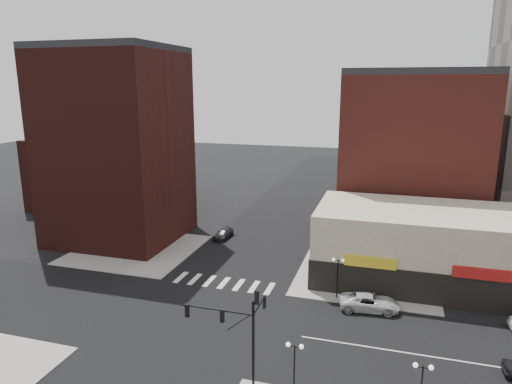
% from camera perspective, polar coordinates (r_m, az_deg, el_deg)
% --- Properties ---
extents(ground, '(240.00, 240.00, 0.00)m').
position_cam_1_polar(ground, '(43.48, -7.84, -15.55)').
color(ground, black).
rests_on(ground, ground).
extents(road_ew, '(200.00, 14.00, 0.02)m').
position_cam_1_polar(road_ew, '(43.47, -7.84, -15.54)').
color(road_ew, black).
rests_on(road_ew, ground).
extents(road_ns, '(14.00, 200.00, 0.02)m').
position_cam_1_polar(road_ns, '(43.47, -7.84, -15.53)').
color(road_ns, black).
rests_on(road_ns, ground).
extents(sidewalk_nw, '(15.00, 15.00, 0.12)m').
position_cam_1_polar(sidewalk_nw, '(61.47, -14.70, -6.96)').
color(sidewalk_nw, gray).
rests_on(sidewalk_nw, ground).
extents(sidewalk_ne, '(15.00, 15.00, 0.12)m').
position_cam_1_polar(sidewalk_ne, '(53.28, 13.58, -10.10)').
color(sidewalk_ne, gray).
rests_on(sidewalk_ne, ground).
extents(building_nw, '(16.00, 15.00, 25.00)m').
position_cam_1_polar(building_nw, '(64.19, -16.97, 5.22)').
color(building_nw, '#3B1513').
rests_on(building_nw, ground).
extents(building_nw_low, '(20.00, 18.00, 12.00)m').
position_cam_1_polar(building_nw_low, '(85.08, -18.31, 2.55)').
color(building_nw_low, '#3B1513').
rests_on(building_nw_low, ground).
extents(building_ne_midrise, '(18.00, 15.00, 22.00)m').
position_cam_1_polar(building_ne_midrise, '(64.83, 18.85, 3.82)').
color(building_ne_midrise, maroon).
rests_on(building_ne_midrise, ground).
extents(building_ne_row, '(24.20, 12.20, 8.00)m').
position_cam_1_polar(building_ne_row, '(52.76, 20.91, -7.08)').
color(building_ne_row, beige).
rests_on(building_ne_row, ground).
extents(traffic_signal, '(5.59, 3.09, 7.77)m').
position_cam_1_polar(traffic_signal, '(32.34, -1.85, -16.21)').
color(traffic_signal, black).
rests_on(traffic_signal, ground).
extents(street_lamp_se_a, '(1.22, 0.32, 4.16)m').
position_cam_1_polar(street_lamp_se_a, '(32.25, 4.84, -19.83)').
color(street_lamp_se_a, black).
rests_on(street_lamp_se_a, sidewalk_se).
extents(street_lamp_se_b, '(1.22, 0.32, 4.16)m').
position_cam_1_polar(street_lamp_se_b, '(31.95, 20.06, -21.03)').
color(street_lamp_se_b, black).
rests_on(street_lamp_se_b, sidewalk_se).
extents(street_lamp_ne, '(1.22, 0.32, 4.16)m').
position_cam_1_polar(street_lamp_ne, '(46.20, 10.19, -9.31)').
color(street_lamp_ne, black).
rests_on(street_lamp_ne, sidewalk_ne).
extents(white_suv, '(5.86, 3.20, 1.56)m').
position_cam_1_polar(white_suv, '(45.69, 14.02, -13.24)').
color(white_suv, silver).
rests_on(white_suv, ground).
extents(dark_sedan_north, '(2.02, 4.44, 1.26)m').
position_cam_1_polar(dark_sedan_north, '(63.79, -4.11, -5.25)').
color(dark_sedan_north, black).
rests_on(dark_sedan_north, ground).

